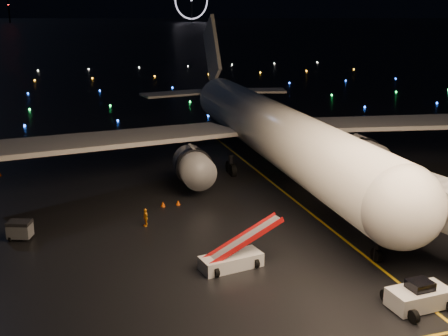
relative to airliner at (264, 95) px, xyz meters
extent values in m
plane|color=black|center=(-13.05, 272.58, -8.95)|extent=(2000.00, 2000.00, 0.00)
cube|color=gold|center=(-1.05, -12.42, -8.94)|extent=(0.25, 80.00, 0.02)
cube|color=silver|center=(-1.80, -34.28, -8.00)|extent=(4.15, 2.39, 1.91)
imported|color=#FFA71E|center=(-16.74, -14.95, -8.11)|extent=(0.58, 1.04, 1.68)
cone|color=#EA4F05|center=(-12.74, -10.22, -8.70)|extent=(0.47, 0.47, 0.50)
cone|color=#EA4F05|center=(-7.69, -0.62, -8.67)|extent=(0.57, 0.57, 0.55)
cone|color=#EA4F05|center=(-14.29, -10.29, -8.68)|extent=(0.61, 0.61, 0.54)
cone|color=#EA4F05|center=(-30.67, 5.54, -8.69)|extent=(0.46, 0.46, 0.51)
cube|color=slate|center=(-27.43, -14.80, -8.14)|extent=(2.23, 1.88, 1.62)
camera|label=1|loc=(-23.48, -62.21, 10.07)|focal=45.00mm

